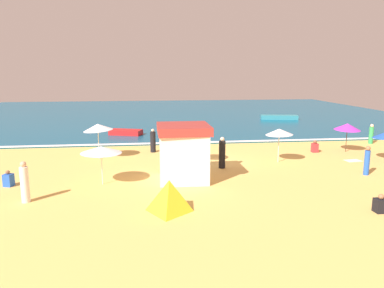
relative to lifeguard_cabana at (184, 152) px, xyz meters
name	(u,v)px	position (x,y,z in m)	size (l,w,h in m)	color
ground_plane	(208,163)	(1.90, 3.56, -1.50)	(60.00, 60.00, 0.00)	#EDBC60
ocean_water	(174,113)	(1.90, 31.56, -1.45)	(60.00, 44.00, 0.10)	#0F567A
wave_breaker_foam	(195,142)	(1.90, 9.86, -1.40)	(57.00, 0.70, 0.01)	white
lifeguard_cabana	(184,152)	(0.00, 0.00, 0.00)	(2.68, 2.79, 2.94)	white
beach_umbrella_1	(347,127)	(12.26, 5.54, 0.30)	(2.01, 2.03, 2.09)	#4C3823
beach_umbrella_2	(101,150)	(-4.18, -0.33, 0.30)	(2.63, 2.63, 1.99)	silver
beach_umbrella_3	(98,127)	(-5.02, 5.48, 0.60)	(2.11, 2.09, 2.39)	silver
beach_umbrella_5	(279,132)	(6.34, 3.11, 0.45)	(1.86, 1.85, 2.18)	silver
beach_umbrella_6	(198,134)	(1.29, 3.71, 0.32)	(2.40, 2.40, 2.08)	#4C3823
beach_tent	(169,195)	(-1.04, -4.41, -0.85)	(1.72, 1.92, 1.31)	yellow
beachgoer_1	(153,141)	(-1.45, 7.10, -0.73)	(0.53, 0.53, 1.67)	black
beachgoer_2	(315,147)	(9.96, 5.62, -1.13)	(0.40, 0.40, 0.87)	red
beachgoer_3	(367,161)	(10.16, -0.35, -0.70)	(0.41, 0.41, 1.63)	blue
beachgoer_4	(197,150)	(1.50, 5.87, -1.15)	(0.67, 0.67, 0.87)	blue
beachgoer_5	(25,183)	(-7.24, -2.58, -0.63)	(0.50, 0.50, 1.84)	white
beachgoer_6	(222,154)	(2.51, 2.13, -0.63)	(0.53, 0.53, 1.87)	black
beachgoer_7	(380,205)	(7.47, -5.66, -1.18)	(0.45, 0.45, 0.78)	black
beachgoer_8	(8,180)	(-8.82, -0.07, -1.16)	(0.52, 0.52, 0.82)	blue
beachgoer_10	(371,134)	(15.81, 8.13, -0.76)	(0.38, 0.38, 1.58)	green
beach_towel_1	(353,161)	(11.29, 2.87, -1.50)	(1.08, 0.79, 0.01)	white
small_boat_0	(279,117)	(13.72, 23.04, -1.15)	(4.40, 1.92, 0.50)	teal
small_boat_1	(126,132)	(-3.71, 14.27, -1.18)	(3.07, 2.17, 0.45)	red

